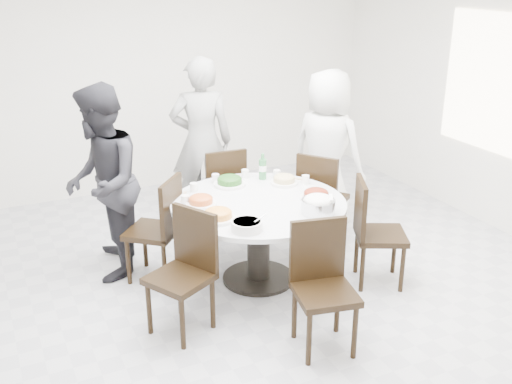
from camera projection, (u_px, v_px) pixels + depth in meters
name	position (u px, v px, depth m)	size (l,w,h in m)	color
floor	(247.00, 297.00, 5.07)	(6.00, 6.00, 0.01)	#B9B9BE
wall_back	(141.00, 76.00, 7.10)	(6.00, 0.01, 2.80)	white
dining_table	(258.00, 241.00, 5.23)	(1.50, 1.50, 0.75)	silver
chair_ne	(323.00, 197.00, 5.95)	(0.42, 0.42, 0.95)	black
chair_n	(220.00, 191.00, 6.11)	(0.42, 0.42, 0.95)	black
chair_nw	(153.00, 229.00, 5.23)	(0.42, 0.42, 0.95)	black
chair_sw	(180.00, 276.00, 4.45)	(0.42, 0.42, 0.95)	black
chair_s	(325.00, 291.00, 4.25)	(0.42, 0.42, 0.95)	black
chair_se	(381.00, 233.00, 5.16)	(0.42, 0.42, 0.95)	black
diner_right	(327.00, 150.00, 6.19)	(0.82, 0.53, 1.68)	white
diner_middle	(201.00, 142.00, 6.27)	(0.65, 0.43, 1.79)	black
diner_left	(102.00, 183.00, 5.19)	(0.84, 0.65, 1.73)	black
dish_greens	(230.00, 182.00, 5.45)	(0.29, 0.29, 0.07)	white
dish_pale	(284.00, 181.00, 5.49)	(0.25, 0.25, 0.07)	white
dish_orange	(201.00, 202.00, 5.00)	(0.26, 0.26, 0.07)	white
dish_redbrown	(316.00, 196.00, 5.13)	(0.27, 0.27, 0.07)	white
dish_tofu	(218.00, 215.00, 4.72)	(0.28, 0.28, 0.07)	white
rice_bowl	(318.00, 207.00, 4.84)	(0.27, 0.27, 0.12)	silver
soup_bowl	(247.00, 226.00, 4.54)	(0.24, 0.24, 0.07)	white
beverage_bottle	(263.00, 166.00, 5.58)	(0.07, 0.07, 0.25)	#2E753D
tea_cups	(227.00, 175.00, 5.61)	(0.07, 0.07, 0.08)	white
chopsticks	(226.00, 178.00, 5.64)	(0.24, 0.04, 0.01)	tan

